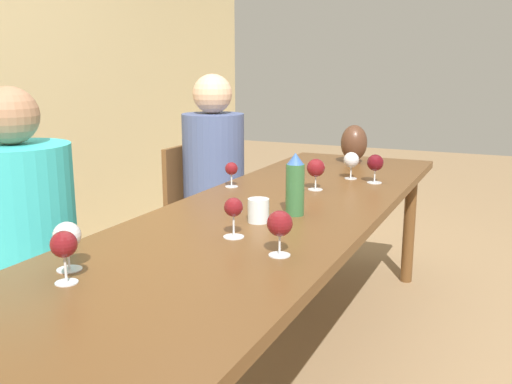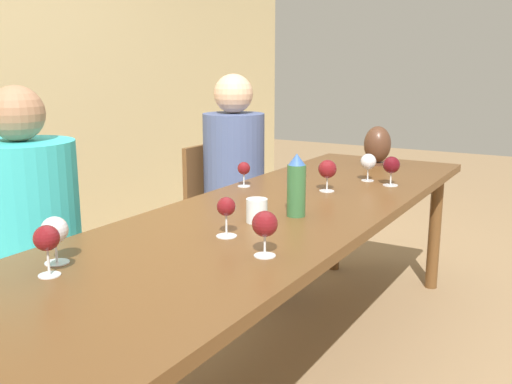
{
  "view_description": "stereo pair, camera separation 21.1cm",
  "coord_description": "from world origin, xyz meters",
  "px_view_note": "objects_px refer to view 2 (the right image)",
  "views": [
    {
      "loc": [
        -2.07,
        -0.87,
        1.3
      ],
      "look_at": [
        -0.2,
        0.0,
        0.84
      ],
      "focal_mm": 40.0,
      "sensor_mm": 36.0,
      "label": 1
    },
    {
      "loc": [
        -1.97,
        -1.05,
        1.3
      ],
      "look_at": [
        -0.2,
        0.0,
        0.84
      ],
      "focal_mm": 40.0,
      "sensor_mm": 36.0,
      "label": 2
    }
  ],
  "objects_px": {
    "person_far": "(236,179)",
    "water_tumbler": "(257,210)",
    "wine_glass_0": "(244,169)",
    "wine_glass_6": "(327,170)",
    "person_near": "(31,247)",
    "wine_glass_1": "(368,162)",
    "water_bottle": "(296,186)",
    "wine_glass_4": "(265,225)",
    "wine_glass_7": "(391,166)",
    "wine_glass_5": "(226,208)",
    "chair_far": "(225,212)",
    "vase": "(377,145)",
    "wine_glass_3": "(55,231)",
    "wine_glass_2": "(47,239)",
    "chair_near": "(21,291)"
  },
  "relations": [
    {
      "from": "wine_glass_6",
      "to": "wine_glass_0",
      "type": "bearing_deg",
      "value": 105.51
    },
    {
      "from": "person_far",
      "to": "person_near",
      "type": "bearing_deg",
      "value": -179.92
    },
    {
      "from": "chair_far",
      "to": "wine_glass_1",
      "type": "bearing_deg",
      "value": -90.88
    },
    {
      "from": "wine_glass_4",
      "to": "person_far",
      "type": "relative_size",
      "value": 0.11
    },
    {
      "from": "water_bottle",
      "to": "vase",
      "type": "bearing_deg",
      "value": 5.46
    },
    {
      "from": "wine_glass_1",
      "to": "chair_near",
      "type": "distance_m",
      "value": 1.67
    },
    {
      "from": "wine_glass_0",
      "to": "wine_glass_1",
      "type": "relative_size",
      "value": 0.87
    },
    {
      "from": "water_bottle",
      "to": "water_tumbler",
      "type": "height_order",
      "value": "water_bottle"
    },
    {
      "from": "water_tumbler",
      "to": "wine_glass_2",
      "type": "height_order",
      "value": "wine_glass_2"
    },
    {
      "from": "person_far",
      "to": "vase",
      "type": "bearing_deg",
      "value": -55.65
    },
    {
      "from": "wine_glass_1",
      "to": "person_near",
      "type": "height_order",
      "value": "person_near"
    },
    {
      "from": "person_far",
      "to": "wine_glass_0",
      "type": "bearing_deg",
      "value": -143.35
    },
    {
      "from": "wine_glass_6",
      "to": "person_near",
      "type": "bearing_deg",
      "value": 146.07
    },
    {
      "from": "wine_glass_3",
      "to": "wine_glass_5",
      "type": "xyz_separation_m",
      "value": [
        0.47,
        -0.28,
        0.0
      ]
    },
    {
      "from": "vase",
      "to": "chair_near",
      "type": "relative_size",
      "value": 0.26
    },
    {
      "from": "person_far",
      "to": "chair_far",
      "type": "bearing_deg",
      "value": 90.0
    },
    {
      "from": "wine_glass_0",
      "to": "wine_glass_6",
      "type": "xyz_separation_m",
      "value": [
        0.11,
        -0.38,
        0.02
      ]
    },
    {
      "from": "wine_glass_1",
      "to": "chair_near",
      "type": "bearing_deg",
      "value": 147.87
    },
    {
      "from": "person_near",
      "to": "chair_far",
      "type": "bearing_deg",
      "value": 3.34
    },
    {
      "from": "wine_glass_4",
      "to": "chair_far",
      "type": "xyz_separation_m",
      "value": [
        1.27,
        0.99,
        -0.37
      ]
    },
    {
      "from": "vase",
      "to": "wine_glass_3",
      "type": "bearing_deg",
      "value": 173.52
    },
    {
      "from": "wine_glass_3",
      "to": "chair_far",
      "type": "relative_size",
      "value": 0.16
    },
    {
      "from": "chair_far",
      "to": "person_near",
      "type": "xyz_separation_m",
      "value": [
        -1.39,
        -0.08,
        0.19
      ]
    },
    {
      "from": "person_far",
      "to": "chair_near",
      "type": "bearing_deg",
      "value": 176.74
    },
    {
      "from": "water_tumbler",
      "to": "wine_glass_0",
      "type": "distance_m",
      "value": 0.63
    },
    {
      "from": "vase",
      "to": "wine_glass_2",
      "type": "relative_size",
      "value": 1.57
    },
    {
      "from": "person_near",
      "to": "person_far",
      "type": "height_order",
      "value": "person_far"
    },
    {
      "from": "wine_glass_1",
      "to": "person_far",
      "type": "height_order",
      "value": "person_far"
    },
    {
      "from": "water_tumbler",
      "to": "chair_near",
      "type": "relative_size",
      "value": 0.1
    },
    {
      "from": "water_tumbler",
      "to": "wine_glass_0",
      "type": "height_order",
      "value": "wine_glass_0"
    },
    {
      "from": "chair_far",
      "to": "vase",
      "type": "bearing_deg",
      "value": -58.59
    },
    {
      "from": "person_near",
      "to": "person_far",
      "type": "distance_m",
      "value": 1.39
    },
    {
      "from": "wine_glass_3",
      "to": "chair_far",
      "type": "distance_m",
      "value": 1.74
    },
    {
      "from": "person_far",
      "to": "water_tumbler",
      "type": "bearing_deg",
      "value": -143.58
    },
    {
      "from": "water_bottle",
      "to": "wine_glass_1",
      "type": "bearing_deg",
      "value": -0.03
    },
    {
      "from": "water_bottle",
      "to": "wine_glass_5",
      "type": "height_order",
      "value": "water_bottle"
    },
    {
      "from": "water_bottle",
      "to": "wine_glass_7",
      "type": "distance_m",
      "value": 0.74
    },
    {
      "from": "vase",
      "to": "wine_glass_1",
      "type": "xyz_separation_m",
      "value": [
        -0.47,
        -0.12,
        -0.02
      ]
    },
    {
      "from": "wine_glass_3",
      "to": "person_far",
      "type": "xyz_separation_m",
      "value": [
        1.63,
        0.43,
        -0.17
      ]
    },
    {
      "from": "water_bottle",
      "to": "person_far",
      "type": "xyz_separation_m",
      "value": [
        0.8,
        0.78,
        -0.19
      ]
    },
    {
      "from": "wine_glass_0",
      "to": "wine_glass_2",
      "type": "relative_size",
      "value": 0.83
    },
    {
      "from": "wine_glass_0",
      "to": "chair_far",
      "type": "xyz_separation_m",
      "value": [
        0.44,
        0.41,
        -0.36
      ]
    },
    {
      "from": "wine_glass_0",
      "to": "chair_far",
      "type": "height_order",
      "value": "wine_glass_0"
    },
    {
      "from": "wine_glass_6",
      "to": "chair_near",
      "type": "bearing_deg",
      "value": 143.14
    },
    {
      "from": "wine_glass_4",
      "to": "wine_glass_7",
      "type": "height_order",
      "value": "same"
    },
    {
      "from": "wine_glass_0",
      "to": "wine_glass_6",
      "type": "bearing_deg",
      "value": -74.49
    },
    {
      "from": "water_tumbler",
      "to": "wine_glass_2",
      "type": "distance_m",
      "value": 0.79
    },
    {
      "from": "wine_glass_6",
      "to": "chair_near",
      "type": "xyz_separation_m",
      "value": [
        -1.05,
        0.79,
        -0.38
      ]
    },
    {
      "from": "vase",
      "to": "person_far",
      "type": "relative_size",
      "value": 0.18
    },
    {
      "from": "wine_glass_5",
      "to": "chair_far",
      "type": "distance_m",
      "value": 1.45
    }
  ]
}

